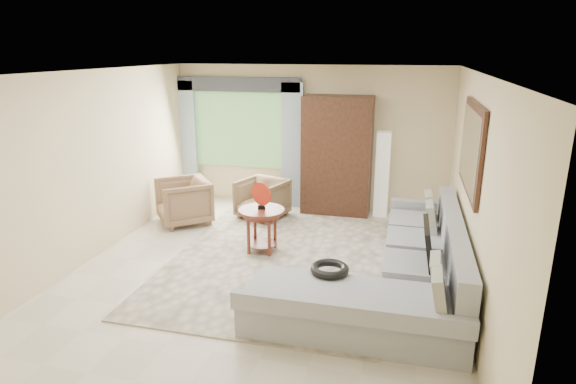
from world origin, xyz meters
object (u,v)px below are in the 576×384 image
(armchair_left, at_px, (184,201))
(floor_lamp, at_px, (382,174))
(armchair_right, at_px, (262,199))
(sectional_sofa, at_px, (402,275))
(coffee_table, at_px, (262,230))
(tv_screen, at_px, (429,244))
(armoire, at_px, (337,156))
(potted_plant, at_px, (199,192))

(armchair_left, height_order, floor_lamp, floor_lamp)
(armchair_left, relative_size, armchair_right, 1.10)
(sectional_sofa, height_order, coffee_table, sectional_sofa)
(tv_screen, relative_size, armchair_left, 0.88)
(tv_screen, height_order, armoire, armoire)
(tv_screen, relative_size, floor_lamp, 0.49)
(armchair_left, bearing_deg, armoire, 77.08)
(sectional_sofa, relative_size, potted_plant, 7.19)
(tv_screen, xyz_separation_m, armchair_left, (-3.92, 1.74, -0.34))
(potted_plant, height_order, floor_lamp, floor_lamp)
(armchair_left, bearing_deg, floor_lamp, 72.20)
(sectional_sofa, distance_m, armchair_left, 4.05)
(sectional_sofa, bearing_deg, floor_lamp, 98.33)
(coffee_table, distance_m, potted_plant, 2.66)
(armchair_right, xyz_separation_m, floor_lamp, (2.00, 0.66, 0.40))
(floor_lamp, bearing_deg, armchair_right, -161.70)
(armchair_left, relative_size, armoire, 0.40)
(armoire, relative_size, floor_lamp, 1.40)
(floor_lamp, bearing_deg, tv_screen, -76.76)
(coffee_table, bearing_deg, armchair_left, 152.37)
(armchair_right, xyz_separation_m, potted_plant, (-1.42, 0.48, -0.11))
(sectional_sofa, bearing_deg, potted_plant, 144.33)
(coffee_table, height_order, floor_lamp, floor_lamp)
(coffee_table, distance_m, floor_lamp, 2.65)
(potted_plant, distance_m, armoire, 2.75)
(sectional_sofa, xyz_separation_m, armchair_right, (-2.44, 2.29, 0.06))
(potted_plant, bearing_deg, coffee_table, -45.84)
(tv_screen, bearing_deg, sectional_sofa, 175.97)
(sectional_sofa, relative_size, tv_screen, 4.68)
(potted_plant, bearing_deg, sectional_sofa, -35.67)
(sectional_sofa, distance_m, armoire, 3.24)
(tv_screen, distance_m, armoire, 3.30)
(tv_screen, bearing_deg, armoire, 117.22)
(sectional_sofa, xyz_separation_m, armoire, (-1.23, 2.90, 0.77))
(coffee_table, bearing_deg, sectional_sofa, -23.26)
(tv_screen, xyz_separation_m, potted_plant, (-4.13, 2.79, -0.48))
(coffee_table, bearing_deg, floor_lamp, 53.10)
(armchair_left, relative_size, floor_lamp, 0.56)
(armchair_left, xyz_separation_m, potted_plant, (-0.20, 1.04, -0.14))
(armoire, bearing_deg, armchair_right, -153.41)
(potted_plant, bearing_deg, armoire, 2.76)
(armchair_left, height_order, potted_plant, armchair_left)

